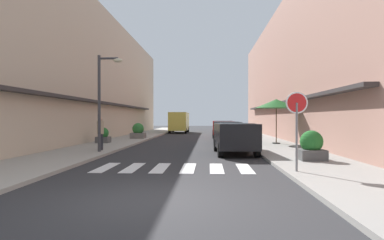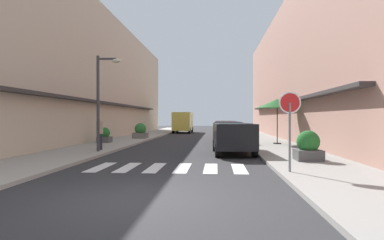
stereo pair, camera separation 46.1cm
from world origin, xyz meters
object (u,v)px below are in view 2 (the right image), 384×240
(parked_car_far, at_px, (226,127))
(planter_corner, at_px, (308,147))
(delivery_van, at_px, (183,121))
(cafe_umbrella, at_px, (277,104))
(round_street_sign, at_px, (290,111))
(pedestrian_walking_near, at_px, (100,133))
(parked_car_mid, at_px, (228,130))
(planter_midblock, at_px, (105,136))
(parked_car_near, at_px, (233,135))
(planter_far, at_px, (140,131))
(street_lamp, at_px, (102,92))

(parked_car_far, distance_m, planter_corner, 15.96)
(delivery_van, distance_m, cafe_umbrella, 18.50)
(planter_corner, bearing_deg, round_street_sign, -115.44)
(pedestrian_walking_near, bearing_deg, parked_car_mid, -178.46)
(round_street_sign, xyz_separation_m, cafe_umbrella, (1.57, 10.47, 0.67))
(planter_corner, bearing_deg, planter_midblock, 143.25)
(parked_car_near, height_order, parked_car_far, same)
(planter_corner, bearing_deg, parked_car_mid, 105.67)
(round_street_sign, distance_m, planter_corner, 3.22)
(cafe_umbrella, bearing_deg, parked_car_far, 110.40)
(round_street_sign, distance_m, planter_far, 17.37)
(cafe_umbrella, height_order, planter_far, cafe_umbrella)
(parked_car_far, height_order, delivery_van, delivery_van)
(planter_corner, height_order, planter_midblock, planter_corner)
(round_street_sign, distance_m, pedestrian_walking_near, 10.01)
(parked_car_far, height_order, cafe_umbrella, cafe_umbrella)
(parked_car_mid, bearing_deg, parked_car_far, 90.00)
(street_lamp, distance_m, pedestrian_walking_near, 2.14)
(round_street_sign, relative_size, planter_midblock, 2.42)
(pedestrian_walking_near, bearing_deg, planter_far, -130.37)
(parked_car_mid, xyz_separation_m, pedestrian_walking_near, (-6.60, -6.15, 0.06))
(parked_car_near, relative_size, planter_corner, 3.59)
(parked_car_near, height_order, planter_midblock, parked_car_near)
(planter_far, bearing_deg, pedestrian_walking_near, -88.93)
(parked_car_mid, relative_size, pedestrian_walking_near, 2.52)
(parked_car_far, distance_m, street_lamp, 14.69)
(parked_car_far, bearing_deg, planter_midblock, -135.86)
(parked_car_far, bearing_deg, parked_car_near, -90.00)
(cafe_umbrella, distance_m, planter_far, 11.02)
(planter_corner, xyz_separation_m, planter_far, (-9.42, 12.62, 0.02))
(delivery_van, xyz_separation_m, street_lamp, (-1.55, -22.06, 1.55))
(street_lamp, height_order, pedestrian_walking_near, street_lamp)
(parked_car_mid, distance_m, round_street_sign, 12.24)
(planter_far, bearing_deg, planter_midblock, -104.89)
(parked_car_near, bearing_deg, planter_far, 124.87)
(delivery_van, relative_size, pedestrian_walking_near, 3.30)
(parked_car_far, relative_size, pedestrian_walking_near, 2.58)
(street_lamp, bearing_deg, planter_corner, -16.21)
(round_street_sign, bearing_deg, planter_corner, 64.56)
(street_lamp, distance_m, planter_far, 10.33)
(parked_car_mid, height_order, street_lamp, street_lamp)
(delivery_van, xyz_separation_m, cafe_umbrella, (7.59, -16.83, 1.19))
(parked_car_near, bearing_deg, parked_car_mid, 90.00)
(parked_car_mid, height_order, planter_far, parked_car_mid)
(parked_car_mid, bearing_deg, planter_far, 154.91)
(parked_car_mid, bearing_deg, planter_midblock, -169.47)
(cafe_umbrella, xyz_separation_m, planter_midblock, (-10.96, 0.16, -2.03))
(parked_car_near, bearing_deg, round_street_sign, -76.07)
(cafe_umbrella, relative_size, pedestrian_walking_near, 1.68)
(parked_car_far, xyz_separation_m, pedestrian_walking_near, (-6.60, -12.43, 0.06))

